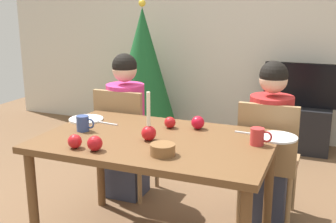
# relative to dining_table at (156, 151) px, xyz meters

# --- Properties ---
(back_wall) EXTENTS (6.40, 0.10, 2.60)m
(back_wall) POSITION_rel_dining_table_xyz_m (0.00, 2.60, 0.63)
(back_wall) COLOR beige
(back_wall) RESTS_ON ground
(dining_table) EXTENTS (1.40, 0.90, 0.75)m
(dining_table) POSITION_rel_dining_table_xyz_m (0.00, 0.00, 0.00)
(dining_table) COLOR brown
(dining_table) RESTS_ON ground
(chair_left) EXTENTS (0.40, 0.40, 0.90)m
(chair_left) POSITION_rel_dining_table_xyz_m (-0.54, 0.61, -0.15)
(chair_left) COLOR #99754C
(chair_left) RESTS_ON ground
(chair_right) EXTENTS (0.40, 0.40, 0.90)m
(chair_right) POSITION_rel_dining_table_xyz_m (0.59, 0.61, -0.15)
(chair_right) COLOR #99754C
(chair_right) RESTS_ON ground
(person_left_child) EXTENTS (0.30, 0.30, 1.17)m
(person_left_child) POSITION_rel_dining_table_xyz_m (-0.54, 0.64, -0.10)
(person_left_child) COLOR #33384C
(person_left_child) RESTS_ON ground
(person_right_child) EXTENTS (0.30, 0.30, 1.17)m
(person_right_child) POSITION_rel_dining_table_xyz_m (0.59, 0.64, -0.10)
(person_right_child) COLOR #33384C
(person_right_child) RESTS_ON ground
(tv_stand) EXTENTS (0.64, 0.40, 0.48)m
(tv_stand) POSITION_rel_dining_table_xyz_m (0.67, 2.30, -0.43)
(tv_stand) COLOR black
(tv_stand) RESTS_ON ground
(tv) EXTENTS (0.79, 0.05, 0.46)m
(tv) POSITION_rel_dining_table_xyz_m (0.67, 2.30, 0.04)
(tv) COLOR black
(tv) RESTS_ON tv_stand
(christmas_tree) EXTENTS (0.77, 0.77, 1.58)m
(christmas_tree) POSITION_rel_dining_table_xyz_m (-1.05, 2.06, 0.15)
(christmas_tree) COLOR brown
(christmas_tree) RESTS_ON ground
(candle_centerpiece) EXTENTS (0.09, 0.09, 0.30)m
(candle_centerpiece) POSITION_rel_dining_table_xyz_m (-0.02, -0.05, 0.15)
(candle_centerpiece) COLOR red
(candle_centerpiece) RESTS_ON dining_table
(plate_left) EXTENTS (0.24, 0.24, 0.01)m
(plate_left) POSITION_rel_dining_table_xyz_m (-0.62, 0.19, 0.09)
(plate_left) COLOR white
(plate_left) RESTS_ON dining_table
(plate_right) EXTENTS (0.24, 0.24, 0.01)m
(plate_right) POSITION_rel_dining_table_xyz_m (0.69, 0.28, 0.09)
(plate_right) COLOR silver
(plate_right) RESTS_ON dining_table
(mug_left) EXTENTS (0.13, 0.08, 0.10)m
(mug_left) POSITION_rel_dining_table_xyz_m (-0.49, -0.03, 0.13)
(mug_left) COLOR #33477F
(mug_left) RESTS_ON dining_table
(mug_right) EXTENTS (0.13, 0.08, 0.10)m
(mug_right) POSITION_rel_dining_table_xyz_m (0.60, 0.11, 0.13)
(mug_right) COLOR #B72D2D
(mug_right) RESTS_ON dining_table
(fork_left) EXTENTS (0.18, 0.04, 0.01)m
(fork_left) POSITION_rel_dining_table_xyz_m (-0.44, 0.16, 0.09)
(fork_left) COLOR silver
(fork_left) RESTS_ON dining_table
(fork_right) EXTENTS (0.18, 0.03, 0.01)m
(fork_right) POSITION_rel_dining_table_xyz_m (0.51, 0.30, 0.09)
(fork_right) COLOR silver
(fork_right) RESTS_ON dining_table
(bowl_walnuts) EXTENTS (0.14, 0.14, 0.06)m
(bowl_walnuts) POSITION_rel_dining_table_xyz_m (0.15, -0.25, 0.11)
(bowl_walnuts) COLOR brown
(bowl_walnuts) RESTS_ON dining_table
(apple_near_candle) EXTENTS (0.08, 0.08, 0.08)m
(apple_near_candle) POSITION_rel_dining_table_xyz_m (-0.35, -0.33, 0.12)
(apple_near_candle) COLOR red
(apple_near_candle) RESTS_ON dining_table
(apple_by_left_plate) EXTENTS (0.09, 0.09, 0.09)m
(apple_by_left_plate) POSITION_rel_dining_table_xyz_m (-0.23, -0.33, 0.13)
(apple_by_left_plate) COLOR #AB1319
(apple_by_left_plate) RESTS_ON dining_table
(apple_by_right_mug) EXTENTS (0.09, 0.09, 0.09)m
(apple_by_right_mug) POSITION_rel_dining_table_xyz_m (0.18, 0.28, 0.13)
(apple_by_right_mug) COLOR red
(apple_by_right_mug) RESTS_ON dining_table
(apple_far_edge) EXTENTS (0.07, 0.07, 0.07)m
(apple_far_edge) POSITION_rel_dining_table_xyz_m (-0.00, 0.23, 0.12)
(apple_far_edge) COLOR #AE1519
(apple_far_edge) RESTS_ON dining_table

